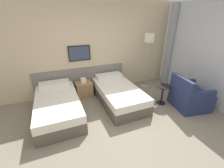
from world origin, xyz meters
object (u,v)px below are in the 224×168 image
floor_lamp (149,44)px  armchair (189,97)px  bed_near_door (58,106)px  bed_near_window (118,94)px  nightstand (84,89)px  side_table (163,91)px

floor_lamp → armchair: size_ratio=1.91×
armchair → bed_near_door: bearing=83.3°
bed_near_door → bed_near_window: same height
bed_near_door → nightstand: size_ratio=3.30×
bed_near_door → floor_lamp: bearing=11.0°
bed_near_door → side_table: (2.71, -0.56, 0.13)m
nightstand → armchair: bearing=-34.8°
bed_near_window → side_table: 1.23m
floor_lamp → armchair: floor_lamp is taller
bed_near_window → floor_lamp: bearing=23.5°
bed_near_window → armchair: (1.62, -0.98, 0.05)m
bed_near_door → bed_near_window: size_ratio=1.00×
bed_near_door → floor_lamp: (2.91, 0.56, 1.22)m
nightstand → floor_lamp: floor_lamp is taller
side_table → armchair: bearing=-38.8°
bed_near_window → floor_lamp: 1.86m
bed_near_door → floor_lamp: 3.21m
bed_near_door → nightstand: bearing=41.0°
bed_near_door → side_table: bearing=-11.6°
armchair → floor_lamp: bearing=22.2°
floor_lamp → side_table: (-0.20, -1.12, -1.09)m
bed_near_door → nightstand: 1.07m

